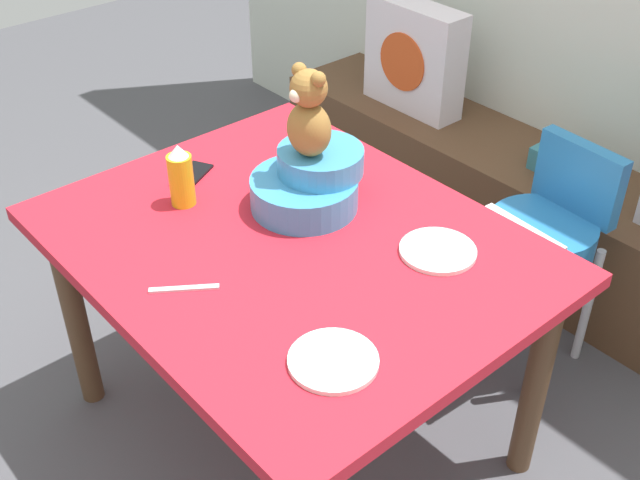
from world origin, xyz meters
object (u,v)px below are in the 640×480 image
at_px(book_stack, 562,162).
at_px(dinner_plate_near, 438,251).
at_px(dining_table, 292,268).
at_px(dinner_plate_far, 333,361).
at_px(highchair, 545,231).
at_px(ketchup_bottle, 181,176).
at_px(cell_phone, 192,175).
at_px(coffee_mug, 304,138).
at_px(infant_seat_teal, 310,182).
at_px(pillow_floral_left, 414,57).
at_px(teddy_bear, 309,115).

height_order(book_stack, dinner_plate_near, dinner_plate_near).
xyz_separation_m(dining_table, dinner_plate_far, (0.42, -0.22, 0.10)).
distance_m(highchair, dinner_plate_far, 1.08).
xyz_separation_m(book_stack, ketchup_bottle, (-0.34, -1.38, 0.32)).
bearing_deg(book_stack, ketchup_bottle, -104.03).
distance_m(dining_table, cell_phone, 0.46).
xyz_separation_m(coffee_mug, cell_phone, (-0.10, -0.35, -0.04)).
distance_m(book_stack, infant_seat_teal, 1.16).
bearing_deg(pillow_floral_left, dinner_plate_far, -51.96).
bearing_deg(coffee_mug, ketchup_bottle, -89.38).
height_order(book_stack, coffee_mug, coffee_mug).
bearing_deg(ketchup_bottle, highchair, 58.16).
relative_size(infant_seat_teal, dinner_plate_far, 1.65).
distance_m(infant_seat_teal, ketchup_bottle, 0.36).
distance_m(book_stack, dinner_plate_near, 1.08).
height_order(infant_seat_teal, coffee_mug, infant_seat_teal).
relative_size(infant_seat_teal, dinner_plate_near, 1.65).
relative_size(pillow_floral_left, highchair, 0.56).
distance_m(teddy_bear, ketchup_bottle, 0.40).
height_order(book_stack, dining_table, dining_table).
relative_size(highchair, coffee_mug, 6.58).
distance_m(dinner_plate_near, cell_phone, 0.78).
bearing_deg(dinner_plate_near, infant_seat_teal, -165.62).
height_order(coffee_mug, cell_phone, coffee_mug).
distance_m(infant_seat_teal, dinner_plate_far, 0.64).
distance_m(infant_seat_teal, coffee_mug, 0.30).
bearing_deg(coffee_mug, highchair, 40.02).
bearing_deg(dinner_plate_far, teddy_bear, 144.38).
relative_size(ketchup_bottle, cell_phone, 1.28).
bearing_deg(dining_table, highchair, 73.08).
relative_size(highchair, dinner_plate_near, 3.95).
height_order(highchair, cell_phone, highchair).
bearing_deg(dinner_plate_near, pillow_floral_left, 135.82).
bearing_deg(highchair, dinner_plate_far, -80.98).
relative_size(book_stack, coffee_mug, 1.67).
xyz_separation_m(pillow_floral_left, dinner_plate_far, (1.14, -1.46, 0.07)).
bearing_deg(pillow_floral_left, teddy_bear, -60.09).
bearing_deg(dinner_plate_far, pillow_floral_left, 128.04).
height_order(book_stack, infant_seat_teal, infant_seat_teal).
xyz_separation_m(dining_table, ketchup_bottle, (-0.33, -0.12, 0.18)).
height_order(coffee_mug, dinner_plate_near, coffee_mug).
distance_m(coffee_mug, dinner_plate_far, 0.94).
bearing_deg(dinner_plate_near, dinner_plate_far, -75.34).
bearing_deg(teddy_bear, cell_phone, -154.23).
height_order(pillow_floral_left, infant_seat_teal, same).
relative_size(dining_table, dinner_plate_far, 6.40).
bearing_deg(teddy_bear, infant_seat_teal, 90.00).
height_order(pillow_floral_left, dinner_plate_near, pillow_floral_left).
height_order(ketchup_bottle, dinner_plate_near, ketchup_bottle).
bearing_deg(ketchup_bottle, dinner_plate_far, -7.90).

